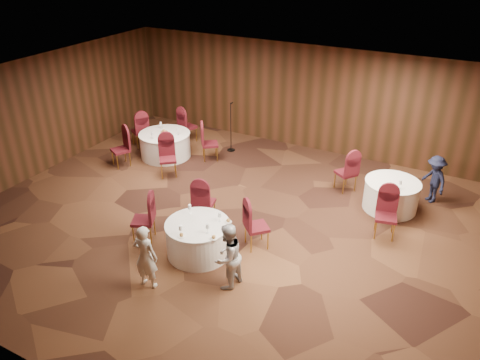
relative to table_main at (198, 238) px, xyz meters
The scene contains 15 objects.
ground 1.37m from the table_main, 90.44° to the left, with size 12.00×12.00×0.00m, color black.
room_shell 2.06m from the table_main, 90.44° to the left, with size 12.00×12.00×12.00m.
table_main is the anchor object (origin of this frame).
table_left 5.08m from the table_main, 133.75° to the left, with size 1.53×1.53×0.74m.
table_right 4.93m from the table_main, 49.81° to the left, with size 1.32×1.32×0.74m.
chairs_main 0.69m from the table_main, 116.92° to the left, with size 3.02×1.93×1.00m.
chairs_left 5.04m from the table_main, 133.64° to the left, with size 3.19×3.11×1.00m.
chairs_right 4.25m from the table_main, 51.91° to the left, with size 2.08×2.35×1.00m.
tabletop_main 0.52m from the table_main, 23.00° to the right, with size 1.04×1.04×0.22m.
tabletop_left 5.08m from the table_main, 133.79° to the left, with size 0.82×0.83×0.22m.
tabletop_right 4.89m from the table_main, 45.99° to the left, with size 0.08×0.08×0.22m.
mic_stand 5.34m from the table_main, 111.51° to the left, with size 0.24×0.24×1.55m.
woman_a 1.38m from the table_main, 103.51° to the right, with size 0.49×0.32×1.35m, color silver.
woman_b 1.25m from the table_main, 29.68° to the right, with size 0.66×0.52×1.37m, color silver.
man_c 6.12m from the table_main, 48.94° to the left, with size 0.80×0.46×1.24m, color black.
Camera 1 is at (4.57, -8.04, 6.07)m, focal length 35.00 mm.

